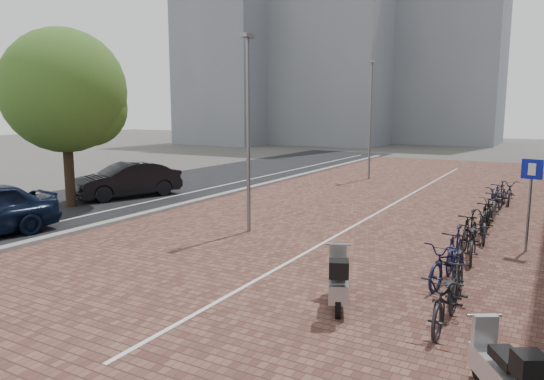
{
  "coord_description": "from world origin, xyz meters",
  "views": [
    {
      "loc": [
        7.91,
        -7.9,
        3.82
      ],
      "look_at": [
        0.0,
        6.0,
        1.3
      ],
      "focal_mm": 33.18,
      "sensor_mm": 36.0,
      "label": 1
    }
  ],
  "objects_px": {
    "car_dark": "(126,180)",
    "scooter_back": "(501,369)",
    "scooter_front": "(338,279)",
    "parking_sign": "(530,190)"
  },
  "relations": [
    {
      "from": "car_dark",
      "to": "scooter_back",
      "type": "relative_size",
      "value": 3.06
    },
    {
      "from": "scooter_front",
      "to": "car_dark",
      "type": "bearing_deg",
      "value": 128.34
    },
    {
      "from": "scooter_back",
      "to": "parking_sign",
      "type": "distance_m",
      "value": 8.36
    },
    {
      "from": "parking_sign",
      "to": "car_dark",
      "type": "bearing_deg",
      "value": -170.28
    },
    {
      "from": "scooter_front",
      "to": "scooter_back",
      "type": "distance_m",
      "value": 3.8
    },
    {
      "from": "car_dark",
      "to": "scooter_front",
      "type": "relative_size",
      "value": 2.83
    },
    {
      "from": "car_dark",
      "to": "parking_sign",
      "type": "xyz_separation_m",
      "value": [
        16.01,
        -1.03,
        0.95
      ]
    },
    {
      "from": "car_dark",
      "to": "scooter_back",
      "type": "height_order",
      "value": "car_dark"
    },
    {
      "from": "car_dark",
      "to": "scooter_front",
      "type": "height_order",
      "value": "car_dark"
    },
    {
      "from": "car_dark",
      "to": "scooter_back",
      "type": "distance_m",
      "value": 18.64
    }
  ]
}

